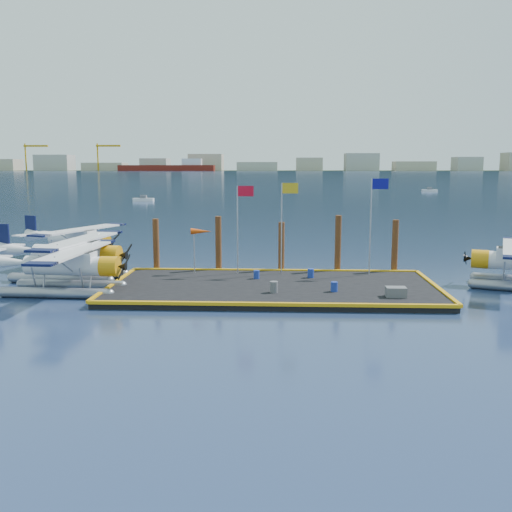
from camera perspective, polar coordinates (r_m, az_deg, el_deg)
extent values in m
plane|color=#172747|center=(35.62, 1.72, -3.54)|extent=(4000.00, 4000.00, 0.00)
cube|color=black|center=(35.57, 1.72, -3.23)|extent=(20.00, 10.00, 0.40)
cube|color=black|center=(1134.79, 2.59, 8.60)|extent=(3000.00, 500.00, 0.30)
cube|color=#4F150B|center=(912.80, -8.92, 8.66)|extent=(150.00, 22.00, 10.00)
cube|color=silver|center=(905.74, -6.42, 9.28)|extent=(30.00, 16.00, 12.00)
cylinder|color=#CD910C|center=(1020.53, -22.04, 9.15)|extent=(2.40, 2.40, 44.00)
cylinder|color=#CD910C|center=(977.22, -15.54, 9.51)|extent=(2.40, 2.40, 44.00)
cube|color=black|center=(1439.15, 2.63, 13.46)|extent=(2200.00, 500.00, 240.00)
cone|color=black|center=(1574.30, -10.39, 8.57)|extent=(1400.00, 1400.00, 520.00)
cone|color=black|center=(1585.59, 0.77, 8.72)|extent=(1300.00, 1300.00, 430.00)
cone|color=black|center=(1525.36, 16.01, 8.37)|extent=(1100.00, 1100.00, 360.00)
cone|color=slate|center=(2357.11, 21.36, 8.20)|extent=(1300.00, 1300.00, 560.00)
cone|color=white|center=(2402.00, 22.04, 19.47)|extent=(280.00, 280.00, 120.00)
cylinder|color=gray|center=(37.82, -18.00, -2.75)|extent=(6.59, 0.92, 0.64)
cylinder|color=gray|center=(35.74, -19.45, -3.49)|extent=(6.59, 0.92, 0.64)
cylinder|color=silver|center=(36.43, -18.51, -0.92)|extent=(4.97, 1.38, 1.16)
cube|color=silver|center=(36.12, -17.62, -0.37)|extent=(2.38, 1.27, 0.95)
cube|color=black|center=(35.97, -17.16, -0.04)|extent=(1.53, 1.18, 0.58)
cylinder|color=orange|center=(35.42, -14.42, -1.01)|extent=(1.11, 1.27, 1.23)
cube|color=black|center=(35.13, -13.04, -1.04)|extent=(0.17, 2.36, 1.19)
cube|color=silver|center=(36.04, -17.65, 0.46)|extent=(2.01, 9.59, 0.13)
cube|color=black|center=(40.24, -15.17, 1.43)|extent=(1.63, 1.02, 0.14)
cube|color=black|center=(31.95, -20.79, -0.75)|extent=(1.63, 1.02, 0.14)
cylinder|color=gray|center=(41.96, -17.40, -1.57)|extent=(6.95, 1.52, 0.67)
cylinder|color=gray|center=(39.83, -19.00, -2.20)|extent=(6.95, 1.52, 0.67)
cylinder|color=silver|center=(40.54, -18.01, 0.20)|extent=(5.30, 1.86, 1.23)
cube|color=silver|center=(40.18, -17.19, 0.73)|extent=(2.59, 1.52, 1.01)
cube|color=black|center=(40.00, -16.77, 1.04)|extent=(1.70, 1.36, 0.61)
cylinder|color=orange|center=(39.28, -14.25, 0.10)|extent=(1.27, 1.42, 1.30)
cube|color=black|center=(38.91, -12.97, 0.06)|extent=(0.37, 2.47, 1.25)
cube|color=silver|center=(40.11, -17.22, 1.52)|extent=(2.91, 10.18, 0.13)
cube|color=black|center=(44.41, -14.44, 2.33)|extent=(1.79, 1.20, 0.15)
cube|color=black|center=(35.94, -20.66, 0.52)|extent=(1.79, 1.20, 0.15)
cube|color=black|center=(43.04, -24.14, 1.69)|extent=(1.24, 0.29, 1.90)
cube|color=silver|center=(43.06, -23.96, 0.74)|extent=(1.47, 3.89, 0.11)
cylinder|color=gray|center=(50.29, -16.85, 0.13)|extent=(6.26, 3.00, 0.63)
cylinder|color=gray|center=(48.61, -18.63, -0.25)|extent=(6.26, 3.00, 0.63)
cylinder|color=silver|center=(49.11, -17.62, 1.55)|extent=(4.94, 2.88, 1.15)
cube|color=silver|center=(48.65, -17.09, 1.95)|extent=(2.56, 1.92, 0.94)
cube|color=black|center=(48.42, -16.82, 2.18)|extent=(1.77, 1.56, 0.58)
cylinder|color=orange|center=(47.34, -15.17, 1.40)|extent=(1.42, 1.52, 1.21)
cube|color=black|center=(46.79, -14.33, 1.34)|extent=(0.92, 2.19, 1.18)
cube|color=silver|center=(48.60, -17.12, 2.56)|extent=(4.96, 9.32, 0.13)
cube|color=black|center=(52.03, -13.84, 3.10)|extent=(1.81, 1.46, 0.14)
cube|color=black|center=(45.35, -20.88, 1.93)|extent=(1.81, 1.46, 0.14)
cube|color=black|center=(52.35, -21.60, 2.82)|extent=(1.12, 0.54, 1.78)
cube|color=silver|center=(52.34, -21.48, 2.07)|extent=(2.20, 3.65, 0.10)
cube|color=black|center=(39.74, 24.12, 0.38)|extent=(1.77, 1.56, 0.58)
cylinder|color=orange|center=(39.84, 21.50, -0.29)|extent=(1.42, 1.51, 1.22)
cube|color=black|center=(39.87, 20.21, -0.21)|extent=(0.89, 2.21, 1.18)
cylinder|color=navy|center=(37.46, 0.05, -1.86)|extent=(0.39, 0.39, 0.55)
cylinder|color=navy|center=(33.93, 7.83, -3.06)|extent=(0.41, 0.41, 0.58)
cylinder|color=#535357|center=(33.37, 1.79, -3.11)|extent=(0.47, 0.47, 0.66)
cylinder|color=navy|center=(37.95, 5.50, -1.72)|extent=(0.42, 0.42, 0.60)
cube|color=#535357|center=(33.22, 13.81, -3.51)|extent=(1.13, 0.75, 0.56)
cylinder|color=#9B9BA3|center=(38.92, -1.86, 2.61)|extent=(0.08, 0.08, 6.00)
cube|color=#B90B22|center=(38.68, -1.06, 6.51)|extent=(1.10, 0.03, 0.70)
cylinder|color=#9B9BA3|center=(38.79, 2.57, 2.73)|extent=(0.08, 0.08, 6.20)
cube|color=gold|center=(38.60, 3.42, 6.78)|extent=(1.10, 0.03, 0.70)
cylinder|color=#9B9BA3|center=(39.24, 11.38, 2.85)|extent=(0.08, 0.08, 6.50)
cube|color=navy|center=(39.13, 12.31, 7.07)|extent=(1.10, 0.03, 0.70)
cylinder|color=#9B9BA3|center=(39.46, -6.19, 0.45)|extent=(0.07, 0.07, 3.00)
cone|color=#CA410B|center=(39.21, -5.51, 2.47)|extent=(1.40, 0.44, 0.44)
cylinder|color=#431E13|center=(41.56, -9.95, 0.94)|extent=(0.44, 0.44, 4.00)
cylinder|color=#431E13|center=(40.81, -3.78, 1.05)|extent=(0.44, 0.44, 4.20)
cylinder|color=#431E13|center=(40.58, 2.55, 0.73)|extent=(0.44, 0.44, 3.80)
cylinder|color=#431E13|center=(40.75, 8.19, 1.03)|extent=(0.44, 0.44, 4.30)
cylinder|color=#431E13|center=(41.35, 13.71, 0.78)|extent=(0.44, 0.44, 4.00)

